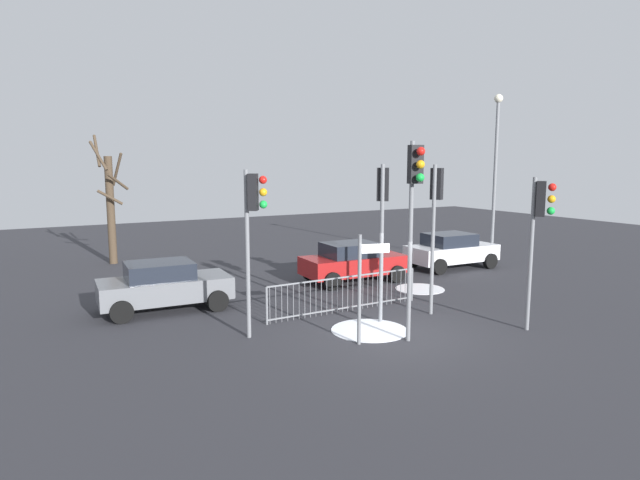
{
  "coord_description": "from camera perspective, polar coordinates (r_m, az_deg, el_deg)",
  "views": [
    {
      "loc": [
        -8.17,
        -10.8,
        4.4
      ],
      "look_at": [
        -0.73,
        2.62,
        2.18
      ],
      "focal_mm": 30.17,
      "sensor_mm": 36.0,
      "label": 1
    }
  ],
  "objects": [
    {
      "name": "street_lamp",
      "position": [
        24.03,
        18.13,
        7.77
      ],
      "size": [
        0.36,
        0.36,
        7.2
      ],
      "color": "slate",
      "rests_on": "ground"
    },
    {
      "name": "traffic_light_rear_right",
      "position": [
        15.79,
        12.19,
        3.64
      ],
      "size": [
        0.53,
        0.41,
        4.34
      ],
      "rotation": [
        0.0,
        0.0,
        5.18
      ],
      "color": "slate",
      "rests_on": "ground"
    },
    {
      "name": "bare_tree_left",
      "position": [
        24.94,
        -21.36,
        3.56
      ],
      "size": [
        1.5,
        1.37,
        5.57
      ],
      "color": "#473828",
      "rests_on": "ground"
    },
    {
      "name": "snow_patch_island",
      "position": [
        19.21,
        10.54,
        -5.12
      ],
      "size": [
        1.71,
        1.71,
        0.01
      ],
      "primitive_type": "cylinder",
      "color": "white",
      "rests_on": "ground"
    },
    {
      "name": "pedestrian_guard_railing",
      "position": [
        15.99,
        2.69,
        -5.7
      ],
      "size": [
        5.16,
        0.18,
        1.07
      ],
      "rotation": [
        0.0,
        0.0,
        0.02
      ],
      "color": "slate",
      "rests_on": "ground"
    },
    {
      "name": "traffic_light_foreground_right",
      "position": [
        14.89,
        22.22,
        2.05
      ],
      "size": [
        0.45,
        0.48,
        4.03
      ],
      "rotation": [
        0.0,
        0.0,
        3.79
      ],
      "color": "slate",
      "rests_on": "ground"
    },
    {
      "name": "traffic_light_rear_left",
      "position": [
        14.76,
        6.64,
        3.5
      ],
      "size": [
        0.45,
        0.48,
        4.36
      ],
      "rotation": [
        0.0,
        0.0,
        5.62
      ],
      "color": "slate",
      "rests_on": "ground"
    },
    {
      "name": "traffic_light_mid_left",
      "position": [
        13.3,
        -7.15,
        2.57
      ],
      "size": [
        0.51,
        0.43,
        4.23
      ],
      "rotation": [
        0.0,
        0.0,
        4.15
      ],
      "color": "slate",
      "rests_on": "ground"
    },
    {
      "name": "traffic_light_foreground_left",
      "position": [
        12.96,
        9.95,
        4.51
      ],
      "size": [
        0.36,
        0.56,
        4.9
      ],
      "rotation": [
        0.0,
        0.0,
        2.94
      ],
      "color": "slate",
      "rests_on": "ground"
    },
    {
      "name": "car_red_mid",
      "position": [
        19.93,
        3.48,
        -2.27
      ],
      "size": [
        3.87,
        2.06,
        1.47
      ],
      "rotation": [
        0.0,
        0.0,
        -0.04
      ],
      "color": "maroon",
      "rests_on": "ground"
    },
    {
      "name": "direction_sign_post",
      "position": [
        12.99,
        4.5,
        -4.56
      ],
      "size": [
        0.77,
        0.26,
        2.7
      ],
      "rotation": [
        0.0,
        0.0,
        -0.28
      ],
      "color": "slate",
      "rests_on": "ground"
    },
    {
      "name": "snow_patch_kerb",
      "position": [
        14.45,
        5.26,
        -9.5
      ],
      "size": [
        2.03,
        2.03,
        0.01
      ],
      "primitive_type": "cylinder",
      "color": "white",
      "rests_on": "ground"
    },
    {
      "name": "car_white_near",
      "position": [
        23.13,
        13.73,
        -1.03
      ],
      "size": [
        3.85,
        2.02,
        1.47
      ],
      "rotation": [
        0.0,
        0.0,
        -0.03
      ],
      "color": "silver",
      "rests_on": "ground"
    },
    {
      "name": "ground_plane",
      "position": [
        14.24,
        7.81,
        -9.84
      ],
      "size": [
        60.0,
        60.0,
        0.0
      ],
      "primitive_type": "plane",
      "color": "#2D2D33"
    },
    {
      "name": "car_grey_trailing",
      "position": [
        16.76,
        -16.22,
        -4.61
      ],
      "size": [
        3.87,
        2.07,
        1.47
      ],
      "rotation": [
        0.0,
        0.0,
        -0.05
      ],
      "color": "slate",
      "rests_on": "ground"
    }
  ]
}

